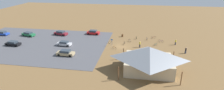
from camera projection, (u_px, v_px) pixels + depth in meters
ground at (121, 46)px, 52.68m from camera, size 160.00×160.00×0.00m
parking_lot_asphalt at (36, 43)px, 55.24m from camera, size 43.34×28.61×0.05m
bike_pavilion at (149, 58)px, 38.27m from camera, size 12.04×9.90×5.46m
trash_bin at (122, 35)px, 60.71m from camera, size 0.60×0.60×0.90m
lot_sign at (112, 41)px, 52.50m from camera, size 0.56×0.08×2.20m
bicycle_red_yard_right at (153, 37)px, 59.16m from camera, size 1.59×0.76×0.82m
bicycle_purple_by_bin at (161, 41)px, 55.72m from camera, size 1.66×0.67×0.85m
bicycle_white_edge_north at (130, 40)px, 56.34m from camera, size 0.91×1.44×0.78m
bicycle_silver_back_row at (111, 42)px, 54.58m from camera, size 1.62×0.71×0.84m
bicycle_green_yard_left at (136, 38)px, 58.59m from camera, size 0.48×1.72×0.79m
bicycle_blue_near_sign at (147, 39)px, 57.44m from camera, size 0.48×1.74×0.87m
bicycle_black_lone_east at (124, 43)px, 53.75m from camera, size 0.50×1.73×0.88m
bicycle_orange_yard_front at (114, 48)px, 50.85m from camera, size 1.36×1.16×0.80m
bicycle_teal_lone_west at (156, 44)px, 53.06m from camera, size 1.17×1.34×0.79m
car_red_second_row at (93, 32)px, 62.96m from camera, size 4.39×2.11×1.51m
car_black_aisle_side at (13, 43)px, 52.94m from camera, size 4.43×2.16×1.34m
car_blue_front_row at (2, 33)px, 62.26m from camera, size 4.50×2.09×1.35m
car_tan_end_stall at (66, 53)px, 46.36m from camera, size 4.50×1.93×1.45m
car_green_far_end at (28, 34)px, 61.26m from camera, size 4.86×2.80×1.37m
car_maroon_back_corner at (61, 33)px, 62.33m from camera, size 4.97×2.87×1.42m
car_silver_near_entry at (64, 43)px, 52.87m from camera, size 4.36×2.14×1.32m
visitor_near_lot at (140, 44)px, 51.60m from camera, size 0.36×0.36×1.84m
visitor_crossing_yard at (186, 50)px, 47.59m from camera, size 0.39×0.40×1.70m
visitor_by_pavilion at (176, 42)px, 53.51m from camera, size 0.39×0.36×1.72m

